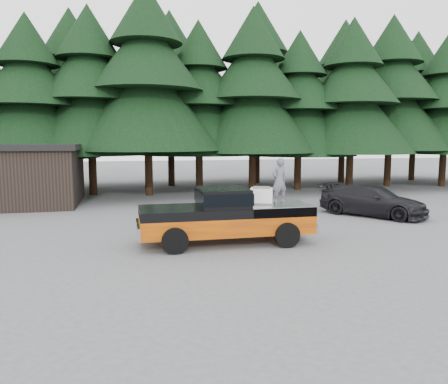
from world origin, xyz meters
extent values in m
plane|color=#4E4F51|center=(0.00, 0.00, 0.00)|extent=(120.00, 120.00, 0.00)
cube|color=black|center=(0.75, 0.75, 1.62)|extent=(1.66, 1.90, 0.59)
cube|color=white|center=(2.14, 0.81, 1.59)|extent=(0.93, 0.86, 0.52)
imported|color=#55555D|center=(2.75, 0.71, 2.12)|extent=(0.64, 0.48, 1.59)
imported|color=black|center=(8.78, 4.58, 0.72)|extent=(4.55, 5.15, 1.43)
cube|color=black|center=(-9.00, 12.00, 1.50)|extent=(8.00, 6.00, 3.00)
cube|color=black|center=(-9.00, 12.00, 3.15)|extent=(8.40, 6.40, 0.30)
camera|label=1|loc=(-2.45, -13.55, 3.56)|focal=35.00mm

